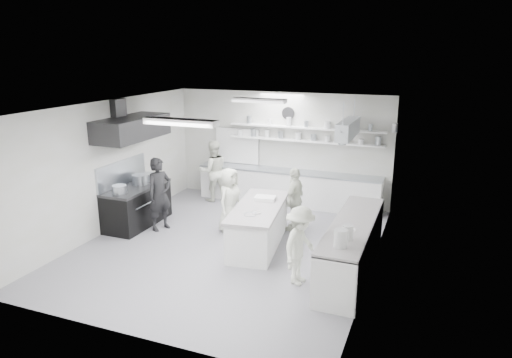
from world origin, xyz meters
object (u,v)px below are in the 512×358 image
(stove, at_px, (137,206))
(prep_island, at_px, (259,227))
(cook_back, at_px, (213,171))
(cook_stove, at_px, (160,194))
(right_counter, at_px, (352,248))
(back_counter, at_px, (288,188))

(stove, relative_size, prep_island, 0.78)
(stove, bearing_deg, cook_back, 69.45)
(cook_stove, xyz_separation_m, cook_back, (0.18, 2.41, -0.01))
(prep_island, bearing_deg, cook_stove, 170.77)
(right_counter, xyz_separation_m, cook_stove, (-4.55, 0.54, 0.39))
(stove, distance_m, prep_island, 3.17)
(prep_island, relative_size, cook_back, 1.35)
(cook_back, bearing_deg, prep_island, 93.34)
(stove, distance_m, cook_back, 2.54)
(right_counter, xyz_separation_m, cook_back, (-4.37, 2.95, 0.38))
(prep_island, bearing_deg, right_counter, -21.56)
(right_counter, relative_size, prep_island, 1.43)
(stove, xyz_separation_m, prep_island, (3.17, -0.11, -0.03))
(back_counter, height_order, cook_back, cook_back)
(back_counter, height_order, prep_island, back_counter)
(cook_stove, bearing_deg, back_counter, -15.59)
(stove, height_order, cook_back, cook_back)
(prep_island, xyz_separation_m, cook_back, (-2.29, 2.46, 0.43))
(right_counter, distance_m, cook_back, 5.29)
(stove, distance_m, right_counter, 5.28)
(back_counter, distance_m, right_counter, 4.13)
(cook_stove, relative_size, cook_back, 1.01)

